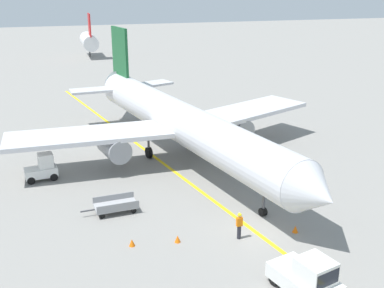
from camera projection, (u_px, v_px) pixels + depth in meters
The scene contains 13 objects.
ground_plane at pixel (260, 233), 28.92m from camera, with size 300.00×300.00×0.00m, color gray.
taxi_line_yellow at pixel (214, 201), 33.10m from camera, with size 0.30×80.00×0.01m, color yellow.
airliner at pixel (179, 121), 39.89m from camera, with size 28.00×35.10×10.10m.
pushback_tug at pixel (308, 278), 22.83m from camera, with size 2.75×3.96×2.20m.
baggage_tug_near_wing at pixel (43, 168), 36.38m from camera, with size 2.55×1.62×2.10m.
belt_loader_forward_hold at pixel (257, 156), 39.38m from camera, with size 3.89×4.82×2.59m.
baggage_cart_loaded at pixel (116, 205), 31.38m from camera, with size 3.80×1.74×0.94m.
ground_crew_marshaller at pixel (239, 225), 27.98m from camera, with size 0.36×0.24×1.70m.
safety_cone_nose_left at pixel (178, 239), 27.80m from camera, with size 0.36×0.36×0.44m, color orange.
safety_cone_nose_right at pixel (126, 145), 43.75m from camera, with size 0.36×0.36×0.44m, color orange.
safety_cone_wingtip_left at pixel (295, 229), 28.89m from camera, with size 0.36×0.36×0.44m, color orange.
safety_cone_wingtip_right at pixel (132, 243), 27.40m from camera, with size 0.36×0.36×0.44m, color orange.
distant_aircraft_far_left at pixel (89, 41), 95.34m from camera, with size 3.00×10.10×8.80m.
Camera 1 is at (-11.43, -23.24, 14.59)m, focal length 44.12 mm.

